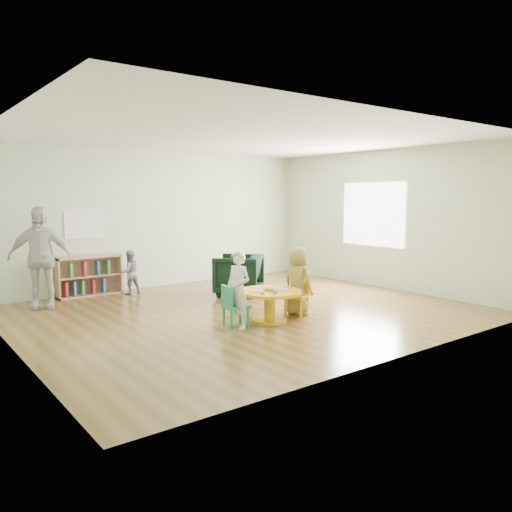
# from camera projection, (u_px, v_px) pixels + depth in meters

# --- Properties ---
(room) EXTENTS (7.10, 7.00, 2.80)m
(room) POSITION_uv_depth(u_px,v_px,m) (246.00, 195.00, 7.96)
(room) COLOR brown
(room) RESTS_ON ground
(activity_table) EXTENTS (0.95, 0.95, 0.52)m
(activity_table) POSITION_uv_depth(u_px,v_px,m) (270.00, 300.00, 7.45)
(activity_table) COLOR gold
(activity_table) RESTS_ON ground
(kid_chair_left) EXTENTS (0.38, 0.38, 0.61)m
(kid_chair_left) POSITION_uv_depth(u_px,v_px,m) (233.00, 305.00, 7.12)
(kid_chair_left) COLOR #188864
(kid_chair_left) RESTS_ON ground
(kid_chair_right) EXTENTS (0.43, 0.43, 0.62)m
(kid_chair_right) POSITION_uv_depth(u_px,v_px,m) (298.00, 294.00, 7.90)
(kid_chair_right) COLOR gold
(kid_chair_right) RESTS_ON ground
(bookshelf) EXTENTS (1.20, 0.30, 0.75)m
(bookshelf) POSITION_uv_depth(u_px,v_px,m) (88.00, 276.00, 9.42)
(bookshelf) COLOR tan
(bookshelf) RESTS_ON ground
(alphabet_poster) EXTENTS (0.74, 0.01, 0.54)m
(alphabet_poster) POSITION_uv_depth(u_px,v_px,m) (84.00, 224.00, 9.41)
(alphabet_poster) COLOR white
(alphabet_poster) RESTS_ON ground
(armchair) EXTENTS (1.18, 1.19, 0.77)m
(armchair) POSITION_uv_depth(u_px,v_px,m) (238.00, 275.00, 9.47)
(armchair) COLOR black
(armchair) RESTS_ON ground
(child_left) EXTENTS (0.35, 0.46, 1.12)m
(child_left) POSITION_uv_depth(u_px,v_px,m) (238.00, 290.00, 7.05)
(child_left) COLOR white
(child_left) RESTS_ON ground
(child_right) EXTENTS (0.40, 0.56, 1.08)m
(child_right) POSITION_uv_depth(u_px,v_px,m) (298.00, 281.00, 7.85)
(child_right) COLOR gold
(child_right) RESTS_ON ground
(toddler) EXTENTS (0.42, 0.33, 0.85)m
(toddler) POSITION_uv_depth(u_px,v_px,m) (130.00, 272.00, 9.53)
(toddler) COLOR #171C3B
(toddler) RESTS_ON ground
(adult_caretaker) EXTENTS (1.09, 0.77, 1.71)m
(adult_caretaker) POSITION_uv_depth(u_px,v_px,m) (40.00, 257.00, 8.32)
(adult_caretaker) COLOR beige
(adult_caretaker) RESTS_ON ground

